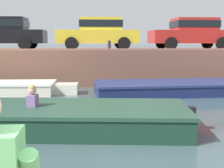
{
  "coord_description": "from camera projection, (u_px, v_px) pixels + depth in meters",
  "views": [
    {
      "loc": [
        -0.33,
        -1.78,
        2.01
      ],
      "look_at": [
        0.05,
        4.17,
        1.2
      ],
      "focal_mm": 50.0,
      "sensor_mm": 36.0,
      "label": 1
    }
  ],
  "objects": [
    {
      "name": "car_right_inner_red",
      "position": [
        192.0,
        32.0,
        15.71
      ],
      "size": [
        4.13,
        2.08,
        1.54
      ],
      "color": "#B2231E",
      "rests_on": "far_quay_wall"
    },
    {
      "name": "far_quay_wall",
      "position": [
        98.0,
        64.0,
        16.68
      ],
      "size": [
        60.0,
        6.0,
        1.62
      ],
      "primitive_type": "cube",
      "color": "brown",
      "rests_on": "ground"
    },
    {
      "name": "boat_moored_central_navy",
      "position": [
        175.0,
        88.0,
        12.1
      ],
      "size": [
        6.81,
        2.6,
        0.46
      ],
      "color": "navy",
      "rests_on": "ground"
    },
    {
      "name": "motorboat_passing",
      "position": [
        56.0,
        118.0,
        7.14
      ],
      "size": [
        6.69,
        2.65,
        1.04
      ],
      "color": "#193828",
      "rests_on": "ground"
    },
    {
      "name": "far_wall_coping",
      "position": [
        100.0,
        49.0,
        13.72
      ],
      "size": [
        60.0,
        0.24,
        0.08
      ],
      "primitive_type": "cube",
      "color": "#925F4C",
      "rests_on": "far_quay_wall"
    },
    {
      "name": "car_left_inner_black",
      "position": [
        1.0,
        32.0,
        15.11
      ],
      "size": [
        4.4,
        2.02,
        1.54
      ],
      "color": "black",
      "rests_on": "far_quay_wall"
    },
    {
      "name": "mooring_bollard_mid",
      "position": [
        109.0,
        45.0,
        13.84
      ],
      "size": [
        0.15,
        0.15,
        0.45
      ],
      "color": "#2D2B28",
      "rests_on": "far_quay_wall"
    },
    {
      "name": "car_centre_yellow",
      "position": [
        98.0,
        32.0,
        15.41
      ],
      "size": [
        4.0,
        2.02,
        1.54
      ],
      "color": "yellow",
      "rests_on": "far_quay_wall"
    },
    {
      "name": "ground_plane",
      "position": [
        106.0,
        121.0,
        7.94
      ],
      "size": [
        400.0,
        400.0,
        0.0
      ],
      "primitive_type": "plane",
      "color": "#3D5156"
    }
  ]
}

